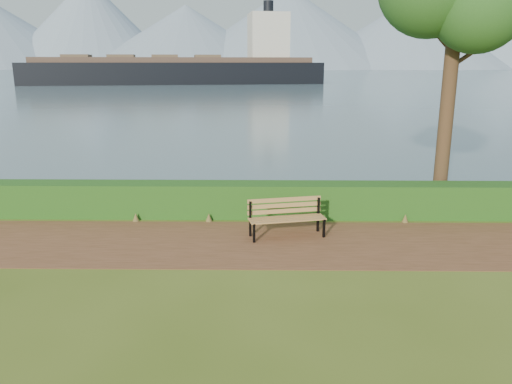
{
  "coord_description": "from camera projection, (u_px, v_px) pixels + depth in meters",
  "views": [
    {
      "loc": [
        0.45,
        -11.55,
        4.4
      ],
      "look_at": [
        0.26,
        1.2,
        1.1
      ],
      "focal_mm": 35.0,
      "sensor_mm": 36.0,
      "label": 1
    }
  ],
  "objects": [
    {
      "name": "mountains",
      "position": [
        252.0,
        33.0,
        398.49
      ],
      "size": [
        585.0,
        190.0,
        70.0
      ],
      "color": "gray",
      "rests_on": "ground"
    },
    {
      "name": "bench",
      "position": [
        286.0,
        215.0,
        12.98
      ],
      "size": [
        2.06,
        1.0,
        0.99
      ],
      "rotation": [
        0.0,
        0.0,
        0.22
      ],
      "color": "black",
      "rests_on": "ground"
    },
    {
      "name": "hedge",
      "position": [
        248.0,
        200.0,
        14.68
      ],
      "size": [
        32.0,
        0.85,
        1.0
      ],
      "primitive_type": "cube",
      "color": "#154714",
      "rests_on": "ground"
    },
    {
      "name": "water",
      "position": [
        263.0,
        72.0,
        263.94
      ],
      "size": [
        700.0,
        510.0,
        0.0
      ],
      "primitive_type": "cube",
      "color": "#3F5565",
      "rests_on": "ground"
    },
    {
      "name": "path",
      "position": [
        245.0,
        243.0,
        12.58
      ],
      "size": [
        40.0,
        3.4,
        0.01
      ],
      "primitive_type": "cube",
      "color": "brown",
      "rests_on": "ground"
    },
    {
      "name": "ground",
      "position": [
        245.0,
        247.0,
        12.29
      ],
      "size": [
        140.0,
        140.0,
        0.0
      ],
      "primitive_type": "plane",
      "color": "#4A5B1A",
      "rests_on": "ground"
    },
    {
      "name": "cargo_ship",
      "position": [
        186.0,
        71.0,
        106.57
      ],
      "size": [
        63.34,
        20.76,
        19.0
      ],
      "rotation": [
        0.0,
        0.0,
        0.18
      ],
      "color": "black",
      "rests_on": "ground"
    }
  ]
}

